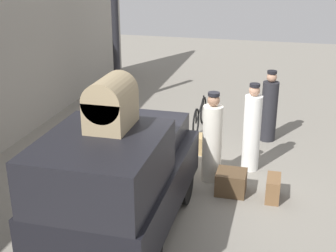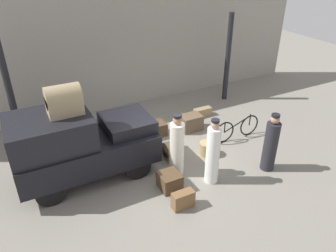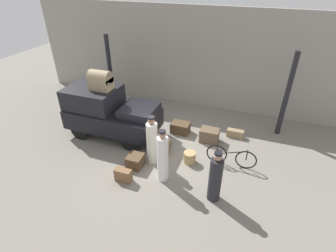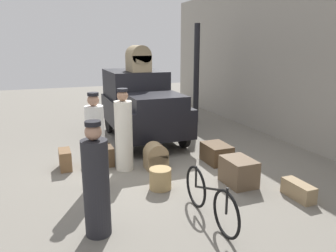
{
  "view_description": "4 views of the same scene",
  "coord_description": "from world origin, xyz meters",
  "px_view_note": "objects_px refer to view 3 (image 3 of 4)",
  "views": [
    {
      "loc": [
        -8.24,
        -1.96,
        4.29
      ],
      "look_at": [
        0.2,
        0.2,
        0.95
      ],
      "focal_mm": 50.0,
      "sensor_mm": 36.0,
      "label": 1
    },
    {
      "loc": [
        -3.53,
        -6.98,
        5.47
      ],
      "look_at": [
        0.2,
        0.2,
        0.95
      ],
      "focal_mm": 35.0,
      "sensor_mm": 36.0,
      "label": 2
    },
    {
      "loc": [
        2.95,
        -7.29,
        5.88
      ],
      "look_at": [
        0.2,
        0.2,
        0.95
      ],
      "focal_mm": 28.0,
      "sensor_mm": 36.0,
      "label": 3
    },
    {
      "loc": [
        6.63,
        -2.28,
        2.68
      ],
      "look_at": [
        0.2,
        0.2,
        0.95
      ],
      "focal_mm": 35.0,
      "sensor_mm": 36.0,
      "label": 4
    }
  ],
  "objects_px": {
    "wicker_basket": "(190,157)",
    "conductor_in_dark_uniform": "(163,158)",
    "bicycle": "(231,157)",
    "porter_carrying_trunk": "(152,142)",
    "suitcase_black_upright": "(180,128)",
    "trunk_large_brown": "(209,135)",
    "suitcase_small_leather": "(235,133)",
    "truck": "(109,111)",
    "trunk_on_truck_roof": "(100,80)",
    "porter_standing_middle": "(215,178)",
    "trunk_barrel_dark": "(164,145)",
    "trunk_wicker_pale": "(123,175)",
    "suitcase_tan_flat": "(135,161)"
  },
  "relations": [
    {
      "from": "wicker_basket",
      "to": "conductor_in_dark_uniform",
      "type": "xyz_separation_m",
      "value": [
        -0.57,
        -1.09,
        0.64
      ]
    },
    {
      "from": "bicycle",
      "to": "porter_carrying_trunk",
      "type": "distance_m",
      "value": 2.71
    },
    {
      "from": "suitcase_black_upright",
      "to": "wicker_basket",
      "type": "bearing_deg",
      "value": -62.5
    },
    {
      "from": "trunk_large_brown",
      "to": "suitcase_small_leather",
      "type": "distance_m",
      "value": 1.13
    },
    {
      "from": "suitcase_black_upright",
      "to": "truck",
      "type": "bearing_deg",
      "value": -158.26
    },
    {
      "from": "conductor_in_dark_uniform",
      "to": "trunk_large_brown",
      "type": "xyz_separation_m",
      "value": [
        0.93,
        2.59,
        -0.58
      ]
    },
    {
      "from": "suitcase_black_upright",
      "to": "suitcase_small_leather",
      "type": "bearing_deg",
      "value": 11.91
    },
    {
      "from": "porter_carrying_trunk",
      "to": "trunk_on_truck_roof",
      "type": "bearing_deg",
      "value": 156.67
    },
    {
      "from": "porter_standing_middle",
      "to": "conductor_in_dark_uniform",
      "type": "bearing_deg",
      "value": 171.14
    },
    {
      "from": "porter_standing_middle",
      "to": "suitcase_small_leather",
      "type": "height_order",
      "value": "porter_standing_middle"
    },
    {
      "from": "truck",
      "to": "trunk_barrel_dark",
      "type": "xyz_separation_m",
      "value": [
        2.45,
        -0.4,
        -0.76
      ]
    },
    {
      "from": "wicker_basket",
      "to": "trunk_wicker_pale",
      "type": "height_order",
      "value": "trunk_wicker_pale"
    },
    {
      "from": "trunk_large_brown",
      "to": "suitcase_small_leather",
      "type": "relative_size",
      "value": 1.09
    },
    {
      "from": "conductor_in_dark_uniform",
      "to": "trunk_barrel_dark",
      "type": "distance_m",
      "value": 1.55
    },
    {
      "from": "porter_carrying_trunk",
      "to": "trunk_large_brown",
      "type": "height_order",
      "value": "porter_carrying_trunk"
    },
    {
      "from": "truck",
      "to": "conductor_in_dark_uniform",
      "type": "xyz_separation_m",
      "value": [
        2.92,
        -1.76,
        -0.18
      ]
    },
    {
      "from": "suitcase_black_upright",
      "to": "trunk_wicker_pale",
      "type": "bearing_deg",
      "value": -103.97
    },
    {
      "from": "bicycle",
      "to": "suitcase_tan_flat",
      "type": "distance_m",
      "value": 3.24
    },
    {
      "from": "porter_carrying_trunk",
      "to": "trunk_wicker_pale",
      "type": "relative_size",
      "value": 3.34
    },
    {
      "from": "trunk_wicker_pale",
      "to": "porter_carrying_trunk",
      "type": "bearing_deg",
      "value": 67.79
    },
    {
      "from": "truck",
      "to": "bicycle",
      "type": "relative_size",
      "value": 2.1
    },
    {
      "from": "truck",
      "to": "trunk_on_truck_roof",
      "type": "bearing_deg",
      "value": -180.0
    },
    {
      "from": "wicker_basket",
      "to": "suitcase_black_upright",
      "type": "relative_size",
      "value": 0.57
    },
    {
      "from": "porter_carrying_trunk",
      "to": "trunk_barrel_dark",
      "type": "distance_m",
      "value": 0.88
    },
    {
      "from": "porter_carrying_trunk",
      "to": "trunk_large_brown",
      "type": "distance_m",
      "value": 2.52
    },
    {
      "from": "trunk_wicker_pale",
      "to": "trunk_barrel_dark",
      "type": "xyz_separation_m",
      "value": [
        0.68,
        1.87,
        0.05
      ]
    },
    {
      "from": "bicycle",
      "to": "porter_carrying_trunk",
      "type": "relative_size",
      "value": 0.95
    },
    {
      "from": "bicycle",
      "to": "porter_carrying_trunk",
      "type": "height_order",
      "value": "porter_carrying_trunk"
    },
    {
      "from": "suitcase_black_upright",
      "to": "trunk_barrel_dark",
      "type": "relative_size",
      "value": 1.28
    },
    {
      "from": "trunk_on_truck_roof",
      "to": "trunk_wicker_pale",
      "type": "bearing_deg",
      "value": -49.2
    },
    {
      "from": "trunk_large_brown",
      "to": "trunk_on_truck_roof",
      "type": "bearing_deg",
      "value": -168.4
    },
    {
      "from": "bicycle",
      "to": "conductor_in_dark_uniform",
      "type": "relative_size",
      "value": 0.93
    },
    {
      "from": "trunk_large_brown",
      "to": "suitcase_tan_flat",
      "type": "bearing_deg",
      "value": -130.9
    },
    {
      "from": "truck",
      "to": "porter_standing_middle",
      "type": "height_order",
      "value": "truck"
    },
    {
      "from": "trunk_on_truck_roof",
      "to": "suitcase_small_leather",
      "type": "bearing_deg",
      "value": 16.8
    },
    {
      "from": "truck",
      "to": "wicker_basket",
      "type": "xyz_separation_m",
      "value": [
        3.49,
        -0.67,
        -0.82
      ]
    },
    {
      "from": "bicycle",
      "to": "wicker_basket",
      "type": "bearing_deg",
      "value": -166.55
    },
    {
      "from": "conductor_in_dark_uniform",
      "to": "porter_carrying_trunk",
      "type": "distance_m",
      "value": 0.95
    },
    {
      "from": "bicycle",
      "to": "trunk_barrel_dark",
      "type": "distance_m",
      "value": 2.39
    },
    {
      "from": "porter_carrying_trunk",
      "to": "trunk_barrel_dark",
      "type": "height_order",
      "value": "porter_carrying_trunk"
    },
    {
      "from": "suitcase_black_upright",
      "to": "trunk_large_brown",
      "type": "xyz_separation_m",
      "value": [
        1.25,
        -0.21,
        0.04
      ]
    },
    {
      "from": "wicker_basket",
      "to": "porter_standing_middle",
      "type": "height_order",
      "value": "porter_standing_middle"
    },
    {
      "from": "porter_carrying_trunk",
      "to": "trunk_wicker_pale",
      "type": "bearing_deg",
      "value": -112.21
    },
    {
      "from": "trunk_large_brown",
      "to": "suitcase_tan_flat",
      "type": "xyz_separation_m",
      "value": [
        -2.03,
        -2.34,
        -0.05
      ]
    },
    {
      "from": "suitcase_tan_flat",
      "to": "bicycle",
      "type": "bearing_deg",
      "value": 21.11
    },
    {
      "from": "porter_carrying_trunk",
      "to": "trunk_on_truck_roof",
      "type": "xyz_separation_m",
      "value": [
        -2.46,
        1.06,
        1.45
      ]
    },
    {
      "from": "wicker_basket",
      "to": "trunk_large_brown",
      "type": "distance_m",
      "value": 1.54
    },
    {
      "from": "trunk_wicker_pale",
      "to": "wicker_basket",
      "type": "bearing_deg",
      "value": 43.22
    },
    {
      "from": "bicycle",
      "to": "trunk_large_brown",
      "type": "xyz_separation_m",
      "value": [
        -1.0,
        1.17,
        -0.1
      ]
    },
    {
      "from": "porter_carrying_trunk",
      "to": "porter_standing_middle",
      "type": "relative_size",
      "value": 1.06
    }
  ]
}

